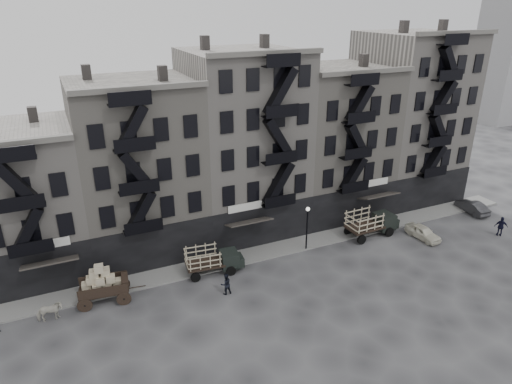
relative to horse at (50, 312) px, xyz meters
name	(u,v)px	position (x,y,z in m)	size (l,w,h in m)	color
ground	(291,272)	(18.50, -1.46, -0.74)	(140.00, 140.00, 0.00)	#38383A
sidewalk	(271,250)	(18.50, 2.29, -0.67)	(55.00, 2.50, 0.15)	slate
building_west	(14,203)	(-1.50, 8.37, 5.26)	(10.00, 11.35, 13.20)	#9B958F
building_midwest	(138,168)	(8.50, 8.37, 6.76)	(10.00, 11.35, 16.20)	gray
building_center	(244,143)	(18.50, 8.36, 7.76)	(10.00, 11.35, 18.20)	#9B958F
building_mideast	(332,141)	(28.50, 8.37, 6.76)	(10.00, 11.35, 16.20)	gray
building_east	(409,117)	(38.50, 8.36, 8.26)	(10.00, 11.35, 19.20)	#9B958F
lamp_post	(307,223)	(21.50, 1.14, 2.04)	(0.36, 0.36, 4.28)	black
horse	(50,312)	(0.00, 0.00, 0.00)	(0.80, 1.76, 1.49)	#BAB7AA
wagon	(101,280)	(3.71, 0.83, 1.11)	(4.07, 2.55, 3.24)	black
stake_truck_west	(213,258)	(12.56, 1.13, 0.61)	(4.90, 2.40, 2.38)	black
stake_truck_east	(372,221)	(28.60, 1.02, 0.79)	(5.43, 2.40, 2.69)	black
car_east	(423,232)	(32.75, -1.56, -0.12)	(1.47, 3.65, 1.24)	silver
car_far	(472,207)	(41.69, 0.70, -0.10)	(1.37, 3.93, 1.29)	#2A2A2D
pedestrian_mid	(226,284)	(12.46, -2.13, 0.14)	(0.86, 0.67, 1.76)	black
policeman	(501,227)	(39.88, -4.25, 0.24)	(1.16, 0.48, 1.97)	black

